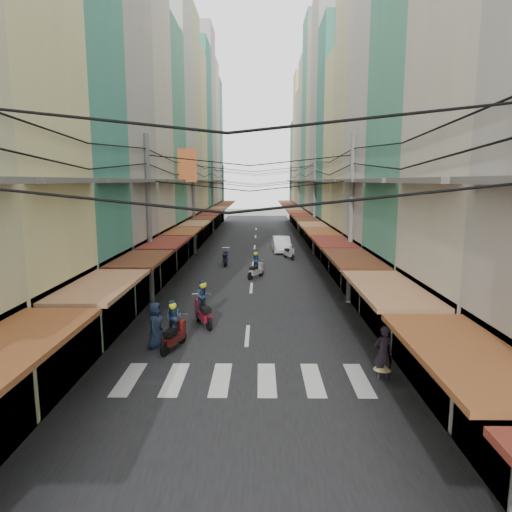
# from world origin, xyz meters

# --- Properties ---
(ground) EXTENTS (160.00, 160.00, 0.00)m
(ground) POSITION_xyz_m (0.00, 0.00, 0.00)
(ground) COLOR slate
(ground) RESTS_ON ground
(road) EXTENTS (10.00, 80.00, 0.02)m
(road) POSITION_xyz_m (0.00, 20.00, 0.01)
(road) COLOR black
(road) RESTS_ON ground
(sidewalk_left) EXTENTS (3.00, 80.00, 0.06)m
(sidewalk_left) POSITION_xyz_m (-6.50, 20.00, 0.03)
(sidewalk_left) COLOR gray
(sidewalk_left) RESTS_ON ground
(sidewalk_right) EXTENTS (3.00, 80.00, 0.06)m
(sidewalk_right) POSITION_xyz_m (6.50, 20.00, 0.03)
(sidewalk_right) COLOR gray
(sidewalk_right) RESTS_ON ground
(crosswalk) EXTENTS (7.55, 2.40, 0.01)m
(crosswalk) POSITION_xyz_m (-0.00, -6.00, 0.03)
(crosswalk) COLOR silver
(crosswalk) RESTS_ON ground
(building_row_left) EXTENTS (7.80, 67.67, 23.70)m
(building_row_left) POSITION_xyz_m (-7.92, 16.56, 9.78)
(building_row_left) COLOR #BEB6AD
(building_row_left) RESTS_ON ground
(building_row_right) EXTENTS (7.80, 68.98, 22.59)m
(building_row_right) POSITION_xyz_m (7.92, 16.45, 9.41)
(building_row_right) COLOR #3F8B77
(building_row_right) RESTS_ON ground
(utility_poles) EXTENTS (10.20, 66.13, 8.20)m
(utility_poles) POSITION_xyz_m (0.00, 15.01, 6.59)
(utility_poles) COLOR slate
(utility_poles) RESTS_ON ground
(white_car) EXTENTS (4.73, 2.00, 1.64)m
(white_car) POSITION_xyz_m (2.31, 19.35, 0.00)
(white_car) COLOR silver
(white_car) RESTS_ON ground
(bicycle) EXTENTS (1.64, 0.81, 1.08)m
(bicycle) POSITION_xyz_m (7.16, -3.00, 0.00)
(bicycle) COLOR black
(bicycle) RESTS_ON ground
(moving_scooters) EXTENTS (5.74, 20.95, 1.94)m
(moving_scooters) POSITION_xyz_m (-1.12, 4.14, 0.55)
(moving_scooters) COLOR black
(moving_scooters) RESTS_ON ground
(parked_scooters) EXTENTS (12.76, 12.97, 1.02)m
(parked_scooters) POSITION_xyz_m (3.61, -4.15, 0.50)
(parked_scooters) COLOR black
(parked_scooters) RESTS_ON ground
(pedestrians) EXTENTS (12.02, 22.21, 2.25)m
(pedestrians) POSITION_xyz_m (-4.13, 2.66, 1.05)
(pedestrians) COLOR #28202B
(pedestrians) RESTS_ON ground
(market_umbrella) EXTENTS (2.51, 2.51, 2.65)m
(market_umbrella) POSITION_xyz_m (7.20, -3.79, 2.34)
(market_umbrella) COLOR #B2B2B7
(market_umbrella) RESTS_ON ground
(traffic_sign) EXTENTS (0.10, 0.67, 3.05)m
(traffic_sign) POSITION_xyz_m (5.47, -0.88, 2.24)
(traffic_sign) COLOR slate
(traffic_sign) RESTS_ON ground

